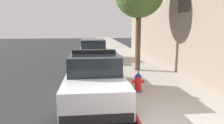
# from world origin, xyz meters

# --- Properties ---
(ground_plane) EXTENTS (30.02, 60.00, 0.20)m
(ground_plane) POSITION_xyz_m (-4.40, 10.00, -0.10)
(ground_plane) COLOR #2B2B2D
(sidewalk_pavement) EXTENTS (3.19, 60.00, 0.15)m
(sidewalk_pavement) POSITION_xyz_m (1.60, 10.00, 0.08)
(sidewalk_pavement) COLOR #ADA89E
(sidewalk_pavement) RESTS_ON ground
(curb_painted_edge) EXTENTS (0.08, 60.00, 0.15)m
(curb_painted_edge) POSITION_xyz_m (-0.04, 10.00, 0.08)
(curb_painted_edge) COLOR maroon
(curb_painted_edge) RESTS_ON ground
(police_cruiser) EXTENTS (1.94, 4.84, 1.68)m
(police_cruiser) POSITION_xyz_m (-1.07, 3.09, 0.74)
(police_cruiser) COLOR white
(police_cruiser) RESTS_ON ground
(parked_car_silver_ahead) EXTENTS (1.94, 4.84, 1.56)m
(parked_car_silver_ahead) POSITION_xyz_m (-0.96, 10.88, 0.74)
(parked_car_silver_ahead) COLOR #B2B5BA
(parked_car_silver_ahead) RESTS_ON ground
(fire_hydrant) EXTENTS (0.44, 0.40, 0.76)m
(fire_hydrant) POSITION_xyz_m (0.49, 3.09, 0.50)
(fire_hydrant) COLOR #4C4C51
(fire_hydrant) RESTS_ON sidewalk_pavement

